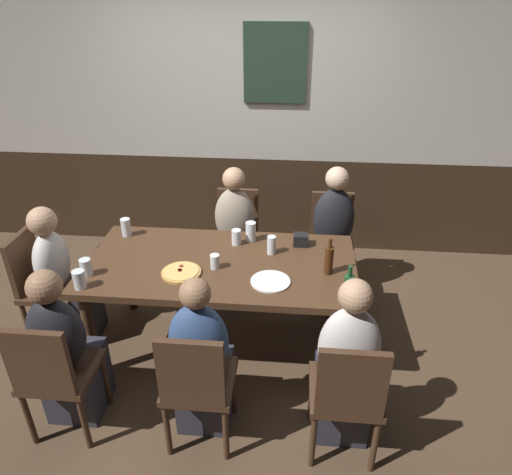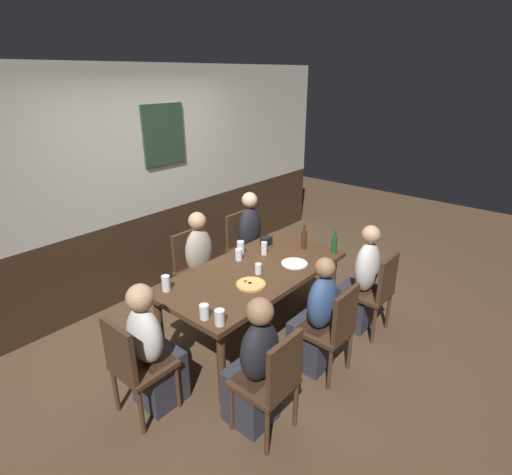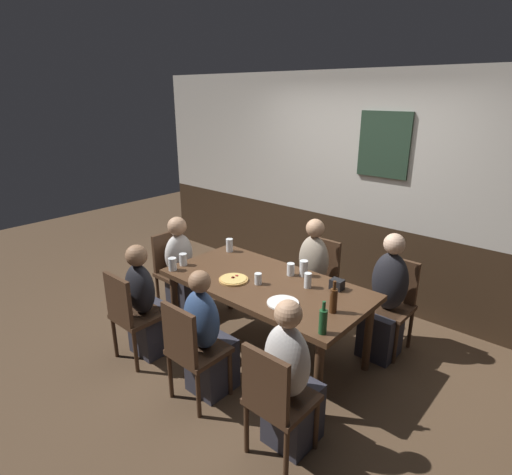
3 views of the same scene
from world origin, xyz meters
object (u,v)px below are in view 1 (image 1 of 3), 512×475
Objects in this scene: beer_bottle_brown at (329,260)px; person_right_near at (345,373)px; person_head_west at (64,285)px; person_right_far at (332,246)px; pint_glass_stout at (126,228)px; condiment_caddy at (301,240)px; person_left_near at (68,356)px; pint_glass_amber at (251,233)px; chair_left_near at (54,372)px; person_mid_near at (203,366)px; chair_mid_near at (197,382)px; person_mid_far at (235,243)px; tumbler_water at (215,262)px; highball_clear at (80,281)px; plate_white_large at (270,281)px; chair_right_far at (331,237)px; chair_mid_far at (237,233)px; beer_glass_tall at (86,268)px; pint_glass_pale at (271,246)px; pizza at (181,272)px; chair_head_west at (42,281)px; beer_glass_half at (236,238)px; beer_bottle_green at (348,288)px; chair_right_near at (347,393)px; dining_table at (221,271)px.

person_right_near is at bearing -82.43° from beer_bottle_brown.
person_head_west is 0.93× the size of person_right_far.
pint_glass_stout is 1.34m from condiment_caddy.
pint_glass_amber is at bearing 46.19° from person_left_near.
person_mid_near is (0.83, 0.16, -0.04)m from chair_left_near.
person_right_far reaches higher than condiment_caddy.
chair_mid_near is 0.80× the size of person_left_near.
pint_glass_amber is at bearing -65.44° from person_mid_far.
highball_clear is (-0.82, -0.31, 0.01)m from tumbler_water.
person_head_west reaches higher than plate_white_large.
chair_right_far is at bearing 90.00° from person_right_near.
person_head_west reaches higher than chair_mid_far.
person_mid_near is 9.27× the size of beer_glass_tall.
person_left_near is at bearing -157.51° from beer_bottle_brown.
person_right_near reaches higher than highball_clear.
person_mid_far is at bearing 60.24° from person_left_near.
chair_right_far is 0.80× the size of person_head_west.
condiment_caddy is at bearing -1.28° from pint_glass_stout.
plate_white_large is at bearing -87.38° from pint_glass_pale.
chair_left_near is 1.00× the size of chair_mid_near.
beer_bottle_brown reaches higher than chair_mid_far.
person_mid_far is 4.32× the size of pizza.
pizza is 1.02× the size of plate_white_large.
pint_glass_amber is at bearing 144.34° from beer_bottle_brown.
pint_glass_pale is (1.71, 0.15, 0.30)m from chair_head_west.
beer_bottle_brown is at bearing -35.66° from pint_glass_amber.
person_right_far is 10.81× the size of condiment_caddy.
person_right_far is 8.42× the size of pint_glass_stout.
beer_glass_half is 1.01m from beer_bottle_green.
beer_glass_tall is at bearing -168.89° from tumbler_water.
pizza is 2.43× the size of condiment_caddy.
tumbler_water is at bearing -28.04° from pint_glass_stout.
chair_right_near is 5.80× the size of pint_glass_amber.
chair_right_near is 3.31× the size of beer_bottle_brown.
dining_table is at bearing 41.14° from person_left_near.
pint_glass_pale is (0.35, 1.05, 0.30)m from chair_mid_near.
pizza is (-0.24, -0.90, 0.26)m from person_mid_far.
chair_left_near is at bearing -150.80° from plate_white_large.
person_head_west reaches higher than chair_mid_near.
pizza is at bearing 6.43° from beer_glass_tall.
pint_glass_amber is (0.20, 0.41, 0.02)m from tumbler_water.
highball_clear is (0.52, -0.39, 0.30)m from chair_head_west.
person_right_near is at bearing -47.53° from plate_white_large.
person_head_west is 1.59m from pint_glass_pale.
person_right_near is (0.00, -1.46, -0.02)m from person_right_far.
pint_glass_stout is (0.05, 1.22, 0.31)m from chair_left_near.
beer_bottle_green is (0.85, 0.34, 0.38)m from person_mid_near.
dining_table is 0.94m from highball_clear.
highball_clear is (-1.68, -1.28, 0.30)m from chair_right_far.
tumbler_water is 0.77m from beer_bottle_brown.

